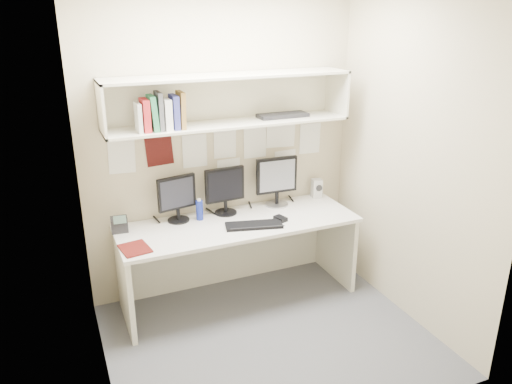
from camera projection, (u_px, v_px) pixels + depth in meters
name	position (u px, v px, depth m)	size (l,w,h in m)	color
floor	(270.00, 339.00, 3.86)	(2.40, 2.00, 0.01)	#4D4E53
wall_back	(223.00, 145.00, 4.27)	(2.40, 0.02, 2.60)	#BDB090
wall_front	(353.00, 237.00, 2.55)	(2.40, 0.02, 2.60)	#BDB090
wall_left	(89.00, 205.00, 2.97)	(0.02, 2.00, 2.60)	#BDB090
wall_right	(412.00, 160.00, 3.85)	(0.02, 2.00, 2.60)	#BDB090
desk	(239.00, 260.00, 4.29)	(2.00, 0.70, 0.73)	silver
overhead_hutch	(227.00, 99.00, 4.01)	(2.00, 0.38, 0.40)	beige
pinned_papers	(223.00, 151.00, 4.29)	(1.92, 0.01, 0.48)	white
monitor_left	(177.00, 196.00, 4.11)	(0.33, 0.18, 0.39)	black
monitor_center	(225.00, 188.00, 4.27)	(0.35, 0.19, 0.41)	black
monitor_right	(277.00, 179.00, 4.44)	(0.38, 0.21, 0.44)	#A5A5AA
keyboard	(254.00, 225.00, 4.07)	(0.46, 0.16, 0.02)	black
mouse	(280.00, 219.00, 4.18)	(0.07, 0.11, 0.03)	black
speaker	(317.00, 188.00, 4.68)	(0.10, 0.11, 0.18)	#B4B4AF
blue_bottle	(200.00, 210.00, 4.18)	(0.06, 0.06, 0.19)	navy
maroon_notebook	(135.00, 249.00, 3.68)	(0.20, 0.24, 0.01)	#52110E
desk_phone	(119.00, 224.00, 3.96)	(0.14, 0.13, 0.16)	black
book_stack	(161.00, 113.00, 3.73)	(0.36, 0.18, 0.29)	silver
hutch_tray	(283.00, 115.00, 4.21)	(0.43, 0.16, 0.03)	black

